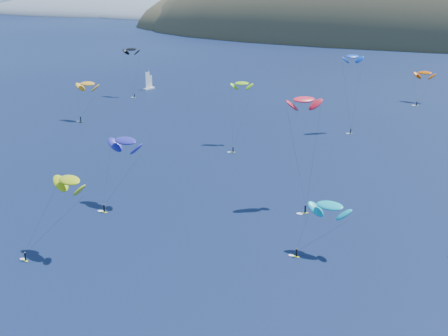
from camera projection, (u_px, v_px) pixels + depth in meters
name	position (u px, v px, depth m)	size (l,w,h in m)	color
headland	(118.00, 16.00, 898.85)	(460.00, 250.00, 60.00)	slate
sailboat	(149.00, 87.00, 291.00)	(7.76, 6.72, 9.33)	white
kitesurfer_1	(87.00, 84.00, 224.99)	(9.34, 6.66, 15.91)	#C9E219
kitesurfer_2	(69.00, 180.00, 115.01)	(11.20, 10.83, 16.68)	#C9E219
kitesurfer_3	(242.00, 84.00, 192.06)	(7.32, 14.95, 20.68)	#C9E219
kitesurfer_4	(353.00, 57.00, 205.64)	(7.91, 8.04, 27.18)	#C9E219
kitesurfer_5	(330.00, 206.00, 116.05)	(9.84, 7.22, 11.68)	#C9E219
kitesurfer_9	(304.00, 100.00, 137.34)	(8.58, 10.38, 26.55)	#C9E219
kitesurfer_10	(125.00, 141.00, 141.00)	(10.00, 11.37, 17.31)	#C9E219
kitesurfer_11	(425.00, 73.00, 258.82)	(9.37, 13.49, 14.57)	#C9E219
kitesurfer_12	(131.00, 49.00, 269.96)	(7.92, 6.34, 22.43)	#C9E219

